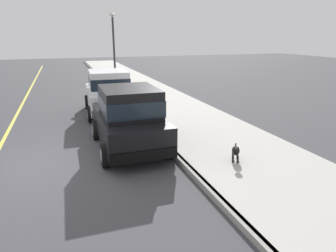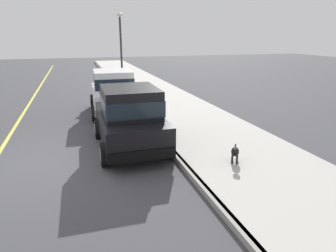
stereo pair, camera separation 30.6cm
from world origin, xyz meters
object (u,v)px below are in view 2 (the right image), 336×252
object	(u,v)px
car_black_hatchback	(130,117)
dog_black	(235,152)
car_white_hatchback	(113,91)
street_lamp	(121,42)

from	to	relation	value
car_black_hatchback	dog_black	world-z (taller)	car_black_hatchback
car_white_hatchback	car_black_hatchback	bearing A→B (deg)	-90.90
street_lamp	car_black_hatchback	bearing A→B (deg)	-97.56
dog_black	car_white_hatchback	bearing A→B (deg)	108.72
street_lamp	dog_black	bearing A→B (deg)	-85.94
car_white_hatchback	street_lamp	size ratio (longest dim) A/B	0.87
car_black_hatchback	car_white_hatchback	distance (m)	4.43
dog_black	street_lamp	xyz separation A→B (m)	(-0.90, 12.70, 2.48)
dog_black	street_lamp	bearing A→B (deg)	94.06
car_white_hatchback	dog_black	world-z (taller)	car_white_hatchback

